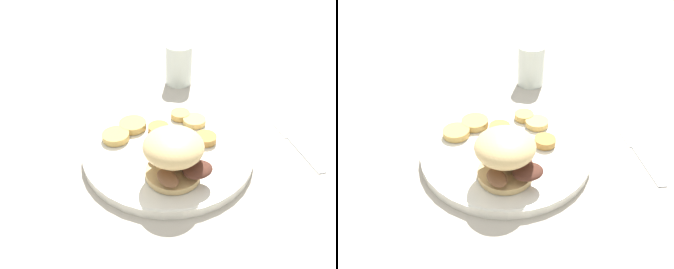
% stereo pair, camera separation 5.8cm
% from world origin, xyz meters
% --- Properties ---
extents(ground_plane, '(4.00, 4.00, 0.00)m').
position_xyz_m(ground_plane, '(0.00, 0.00, 0.00)').
color(ground_plane, '#B2A899').
extents(dinner_plate, '(0.30, 0.30, 0.02)m').
position_xyz_m(dinner_plate, '(0.00, 0.00, 0.01)').
color(dinner_plate, white).
rests_on(dinner_plate, ground_plane).
extents(sandwich, '(0.12, 0.10, 0.08)m').
position_xyz_m(sandwich, '(0.07, -0.03, 0.06)').
color(sandwich, tan).
rests_on(sandwich, dinner_plate).
extents(potato_round_0, '(0.05, 0.05, 0.01)m').
position_xyz_m(potato_round_0, '(-0.07, -0.07, 0.02)').
color(potato_round_0, tan).
rests_on(potato_round_0, dinner_plate).
extents(potato_round_1, '(0.04, 0.04, 0.01)m').
position_xyz_m(potato_round_1, '(-0.07, 0.07, 0.02)').
color(potato_round_1, tan).
rests_on(potato_round_1, dinner_plate).
extents(potato_round_2, '(0.05, 0.05, 0.01)m').
position_xyz_m(potato_round_2, '(-0.08, -0.03, 0.03)').
color(potato_round_2, tan).
rests_on(potato_round_2, dinner_plate).
extents(potato_round_3, '(0.04, 0.04, 0.01)m').
position_xyz_m(potato_round_3, '(0.02, 0.07, 0.03)').
color(potato_round_3, '#BC8942').
rests_on(potato_round_3, dinner_plate).
extents(potato_round_4, '(0.04, 0.04, 0.01)m').
position_xyz_m(potato_round_4, '(-0.05, 0.01, 0.02)').
color(potato_round_4, '#BC8942').
rests_on(potato_round_4, dinner_plate).
extents(potato_round_5, '(0.05, 0.05, 0.01)m').
position_xyz_m(potato_round_5, '(-0.04, 0.08, 0.02)').
color(potato_round_5, '#DBB766').
rests_on(potato_round_5, dinner_plate).
extents(fork, '(0.15, 0.07, 0.00)m').
position_xyz_m(fork, '(0.10, 0.22, 0.00)').
color(fork, silver).
rests_on(fork, ground_plane).
extents(drinking_glass, '(0.06, 0.06, 0.10)m').
position_xyz_m(drinking_glass, '(-0.23, 0.17, 0.05)').
color(drinking_glass, silver).
rests_on(drinking_glass, ground_plane).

